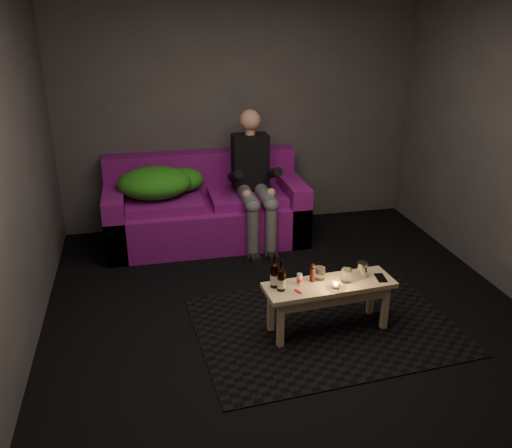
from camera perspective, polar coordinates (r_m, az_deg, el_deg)
The scene contains 17 objects.
floor at distance 4.54m, azimuth 3.75°, elevation -10.06°, with size 4.50×4.50×0.00m, color black.
room at distance 4.36m, azimuth 2.58°, elevation 11.90°, with size 4.50×4.50×4.50m.
rug at distance 4.50m, azimuth 7.25°, elevation -10.53°, with size 2.05×1.49×0.01m, color black.
sofa at distance 5.92m, azimuth -5.36°, elevation 1.42°, with size 2.11×0.95×0.91m.
green_blanket at distance 5.76m, azimuth -10.17°, elevation 4.30°, with size 0.93×0.63×0.32m.
person at distance 5.71m, azimuth -0.25°, elevation 4.97°, with size 0.38×0.87×1.41m.
coffee_table at distance 4.28m, azimuth 7.69°, elevation -7.06°, with size 1.05×0.40×0.42m.
beer_bottle_a at distance 4.11m, azimuth 1.97°, elevation -5.37°, with size 0.07×0.07×0.27m.
beer_bottle_b at distance 4.07m, azimuth 2.68°, elevation -5.84°, with size 0.06×0.06×0.25m.
salt_shaker at distance 4.19m, azimuth 4.60°, elevation -5.77°, with size 0.04×0.04×0.09m, color silver.
pepper_mill at distance 4.23m, azimuth 5.97°, elevation -5.32°, with size 0.04×0.04×0.12m, color black.
tumbler_back at distance 4.27m, azimuth 6.71°, elevation -5.18°, with size 0.08×0.08×0.10m, color white.
tealight at distance 4.17m, azimuth 8.39°, elevation -6.41°, with size 0.07×0.07×0.05m.
tumbler_front at distance 4.26m, azimuth 9.50°, elevation -5.38°, with size 0.08×0.08×0.10m, color white.
steel_cup at distance 4.37m, azimuth 11.10°, elevation -4.68°, with size 0.08×0.08×0.11m, color silver.
smartphone at distance 4.39m, azimuth 12.98°, elevation -5.54°, with size 0.07×0.14×0.01m, color black.
red_lighter at distance 4.09m, azimuth 4.44°, elevation -7.10°, with size 0.02×0.07×0.01m, color red.
Camera 1 is at (-1.11, -3.68, 2.43)m, focal length 38.00 mm.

